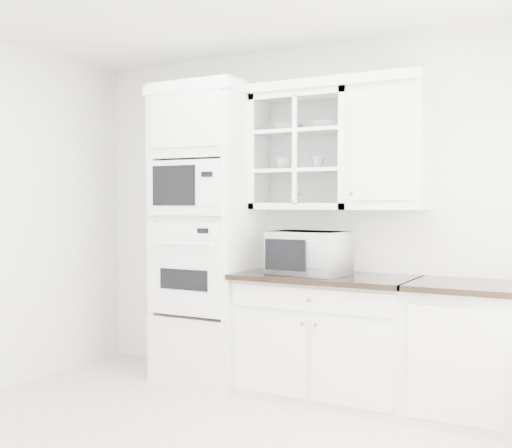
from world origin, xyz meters
The scene contains 12 objects.
room_shell centered at (0.00, 0.43, 1.78)m, with size 4.00×3.50×2.70m.
oven_column centered at (-0.75, 1.42, 1.20)m, with size 0.76×0.68×2.40m.
base_cabinet_run centered at (0.28, 1.45, 0.46)m, with size 1.32×0.67×0.92m.
extra_base_cabinet centered at (1.28, 1.45, 0.46)m, with size 0.72×0.67×0.92m.
upper_cabinet_glass centered at (0.03, 1.58, 1.85)m, with size 0.80×0.33×0.90m.
upper_cabinet_solid centered at (0.71, 1.58, 1.85)m, with size 0.55×0.33×0.90m, color white.
crown_molding centered at (-0.07, 1.56, 2.33)m, with size 2.14×0.38×0.07m, color white.
countertop_microwave centered at (0.17, 1.39, 1.08)m, with size 0.55×0.46×0.32m, color white.
bowl_a centered at (-0.12, 1.60, 2.04)m, with size 0.24×0.24×0.06m, color white.
bowl_b centered at (0.20, 1.58, 2.04)m, with size 0.20×0.20×0.06m, color white.
cup_a centered at (-0.15, 1.59, 1.76)m, with size 0.13×0.13×0.10m, color white.
cup_b centered at (0.15, 1.57, 1.76)m, with size 0.10×0.10×0.09m, color white.
Camera 1 is at (2.11, -2.96, 1.46)m, focal length 45.00 mm.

